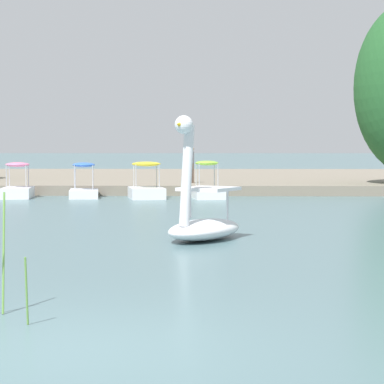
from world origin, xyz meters
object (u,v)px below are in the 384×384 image
at_px(pedal_boat_yellow, 146,188).
at_px(pedal_boat_lime, 207,189).
at_px(person_on_path, 192,163).
at_px(swan_boat, 203,219).
at_px(pedal_boat_pink, 18,188).
at_px(pedal_boat_blue, 84,189).

bearing_deg(pedal_boat_yellow, pedal_boat_lime, 2.99).
height_order(pedal_boat_yellow, person_on_path, person_on_path).
height_order(pedal_boat_lime, pedal_boat_yellow, pedal_boat_lime).
bearing_deg(person_on_path, pedal_boat_yellow, -111.53).
bearing_deg(swan_boat, pedal_boat_lime, 90.15).
distance_m(swan_boat, pedal_boat_yellow, 14.71).
bearing_deg(pedal_boat_lime, pedal_boat_pink, 179.84).
bearing_deg(pedal_boat_pink, pedal_boat_yellow, -1.62).
distance_m(swan_boat, person_on_path, 19.02).
xyz_separation_m(pedal_boat_blue, person_on_path, (4.47, 4.18, 1.03)).
relative_size(pedal_boat_lime, pedal_boat_yellow, 1.03).
relative_size(swan_boat, pedal_boat_blue, 1.20).
height_order(swan_boat, pedal_boat_yellow, swan_boat).
bearing_deg(pedal_boat_pink, swan_boat, -61.06).
distance_m(pedal_boat_blue, pedal_boat_pink, 2.81).
xyz_separation_m(pedal_boat_lime, person_on_path, (-0.78, 4.36, 1.02)).
distance_m(swan_boat, pedal_boat_blue, 15.72).
xyz_separation_m(pedal_boat_yellow, person_on_path, (1.77, 4.49, 0.99)).
bearing_deg(person_on_path, pedal_boat_pink, -149.20).
distance_m(pedal_boat_lime, pedal_boat_blue, 5.25).
relative_size(swan_boat, pedal_boat_yellow, 1.18).
xyz_separation_m(swan_boat, pedal_boat_lime, (-0.04, 14.61, -0.07)).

